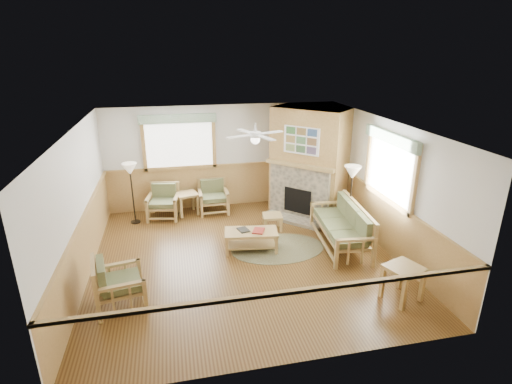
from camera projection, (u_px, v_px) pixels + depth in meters
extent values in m
cube|color=#543717|center=(244.00, 258.00, 8.18)|extent=(6.00, 6.00, 0.01)
cube|color=white|center=(243.00, 127.00, 7.25)|extent=(6.00, 6.00, 0.01)
cube|color=silver|center=(223.00, 157.00, 10.47)|extent=(6.00, 0.02, 2.70)
cube|color=silver|center=(287.00, 279.00, 4.96)|extent=(6.00, 0.02, 2.70)
cube|color=silver|center=(78.00, 208.00, 7.13)|extent=(0.02, 6.00, 2.70)
cube|color=silver|center=(385.00, 185.00, 8.31)|extent=(0.02, 6.00, 2.70)
cylinder|color=brown|center=(278.00, 248.00, 8.54)|extent=(2.21, 2.21, 0.01)
cube|color=maroon|center=(259.00, 230.00, 8.31)|extent=(0.32, 0.36, 0.03)
cube|color=black|center=(243.00, 229.00, 8.36)|extent=(0.26, 0.31, 0.03)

